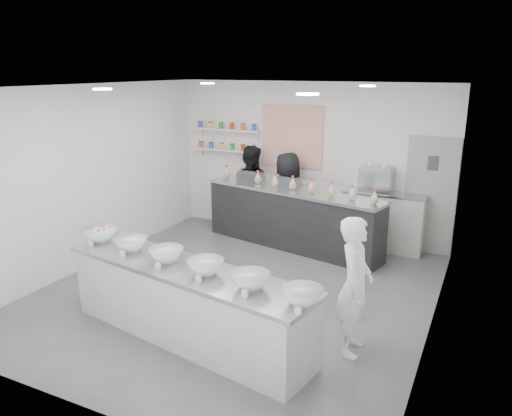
{
  "coord_description": "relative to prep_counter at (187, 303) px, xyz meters",
  "views": [
    {
      "loc": [
        3.25,
        -6.06,
        3.26
      ],
      "look_at": [
        0.12,
        0.4,
        1.22
      ],
      "focal_mm": 35.0,
      "sensor_mm": 36.0,
      "label": 1
    }
  ],
  "objects": [
    {
      "name": "floor",
      "position": [
        -0.07,
        1.44,
        -0.47
      ],
      "size": [
        6.0,
        6.0,
        0.0
      ],
      "primitive_type": "plane",
      "color": "#515156",
      "rests_on": "ground"
    },
    {
      "name": "ceiling",
      "position": [
        -0.07,
        1.44,
        2.53
      ],
      "size": [
        6.0,
        6.0,
        0.0
      ],
      "primitive_type": "plane",
      "rotation": [
        3.14,
        0.0,
        0.0
      ],
      "color": "white",
      "rests_on": "floor"
    },
    {
      "name": "back_wall",
      "position": [
        -0.07,
        4.44,
        1.03
      ],
      "size": [
        5.5,
        0.0,
        5.5
      ],
      "primitive_type": "plane",
      "rotation": [
        1.57,
        0.0,
        0.0
      ],
      "color": "white",
      "rests_on": "floor"
    },
    {
      "name": "left_wall",
      "position": [
        -2.82,
        1.44,
        1.03
      ],
      "size": [
        0.0,
        6.0,
        6.0
      ],
      "primitive_type": "plane",
      "rotation": [
        1.57,
        0.0,
        1.57
      ],
      "color": "white",
      "rests_on": "floor"
    },
    {
      "name": "right_wall",
      "position": [
        2.68,
        1.44,
        1.03
      ],
      "size": [
        0.0,
        6.0,
        6.0
      ],
      "primitive_type": "plane",
      "rotation": [
        1.57,
        0.0,
        -1.57
      ],
      "color": "white",
      "rests_on": "floor"
    },
    {
      "name": "back_door",
      "position": [
        2.23,
        4.41,
        0.58
      ],
      "size": [
        0.88,
        0.04,
        2.1
      ],
      "primitive_type": "cube",
      "color": "#969694",
      "rests_on": "floor"
    },
    {
      "name": "pattern_panel",
      "position": [
        -0.42,
        4.41,
        1.48
      ],
      "size": [
        1.25,
        0.03,
        1.2
      ],
      "primitive_type": "cube",
      "color": "#EE573E",
      "rests_on": "back_wall"
    },
    {
      "name": "jar_shelf_lower",
      "position": [
        -1.82,
        4.34,
        1.13
      ],
      "size": [
        1.45,
        0.22,
        0.04
      ],
      "primitive_type": "cube",
      "color": "silver",
      "rests_on": "back_wall"
    },
    {
      "name": "jar_shelf_upper",
      "position": [
        -1.82,
        4.34,
        1.55
      ],
      "size": [
        1.45,
        0.22,
        0.04
      ],
      "primitive_type": "cube",
      "color": "silver",
      "rests_on": "back_wall"
    },
    {
      "name": "preserve_jars",
      "position": [
        -1.82,
        4.32,
        1.41
      ],
      "size": [
        1.45,
        0.1,
        0.56
      ],
      "primitive_type": null,
      "color": "#DA4F2B",
      "rests_on": "jar_shelf_lower"
    },
    {
      "name": "downlight_0",
      "position": [
        -1.47,
        0.44,
        2.51
      ],
      "size": [
        0.24,
        0.24,
        0.02
      ],
      "primitive_type": "cylinder",
      "color": "white",
      "rests_on": "ceiling"
    },
    {
      "name": "downlight_1",
      "position": [
        1.33,
        0.44,
        2.51
      ],
      "size": [
        0.24,
        0.24,
        0.02
      ],
      "primitive_type": "cylinder",
      "color": "white",
      "rests_on": "ceiling"
    },
    {
      "name": "downlight_2",
      "position": [
        -1.47,
        3.04,
        2.51
      ],
      "size": [
        0.24,
        0.24,
        0.02
      ],
      "primitive_type": "cylinder",
      "color": "white",
      "rests_on": "ceiling"
    },
    {
      "name": "downlight_3",
      "position": [
        1.33,
        3.04,
        2.51
      ],
      "size": [
        0.24,
        0.24,
        0.02
      ],
      "primitive_type": "cylinder",
      "color": "white",
      "rests_on": "ceiling"
    },
    {
      "name": "prep_counter",
      "position": [
        0.0,
        0.0,
        0.0
      ],
      "size": [
        3.54,
        1.39,
        0.94
      ],
      "primitive_type": "cube",
      "rotation": [
        0.0,
        0.0,
        -0.18
      ],
      "color": "silver",
      "rests_on": "floor"
    },
    {
      "name": "back_bar",
      "position": [
        -0.07,
        3.61,
        0.08
      ],
      "size": [
        3.61,
        1.39,
        1.1
      ],
      "primitive_type": "cube",
      "rotation": [
        0.0,
        0.0,
        -0.21
      ],
      "color": "black",
      "rests_on": "floor"
    },
    {
      "name": "sneeze_guard",
      "position": [
        -0.13,
        3.31,
        0.78
      ],
      "size": [
        3.43,
        0.76,
        0.3
      ],
      "primitive_type": "cube",
      "rotation": [
        0.0,
        0.0,
        -0.21
      ],
      "color": "white",
      "rests_on": "back_bar"
    },
    {
      "name": "espresso_ledge",
      "position": [
        1.48,
        4.22,
        0.07
      ],
      "size": [
        1.45,
        0.46,
        1.07
      ],
      "primitive_type": "cube",
      "color": "silver",
      "rests_on": "floor"
    },
    {
      "name": "espresso_machine",
      "position": [
        1.31,
        4.22,
        0.82
      ],
      "size": [
        0.57,
        0.39,
        0.44
      ],
      "primitive_type": "cube",
      "color": "#93969E",
      "rests_on": "espresso_ledge"
    },
    {
      "name": "cup_stacks",
      "position": [
        1.25,
        4.22,
        0.78
      ],
      "size": [
        0.24,
        0.24,
        0.36
      ],
      "primitive_type": null,
      "color": "#B4AE86",
      "rests_on": "espresso_ledge"
    },
    {
      "name": "prep_bowls",
      "position": [
        -0.0,
        0.0,
        0.56
      ],
      "size": [
        3.72,
        1.18,
        0.17
      ],
      "primitive_type": null,
      "rotation": [
        0.0,
        0.0,
        -0.18
      ],
      "color": "white",
      "rests_on": "prep_counter"
    },
    {
      "name": "label_cards",
      "position": [
        0.1,
        -0.53,
        0.51
      ],
      "size": [
        3.31,
        0.04,
        0.07
      ],
      "primitive_type": null,
      "color": "white",
      "rests_on": "prep_counter"
    },
    {
      "name": "cookie_bags",
      "position": [
        -0.07,
        3.61,
        0.76
      ],
      "size": [
        3.29,
        0.84,
        0.26
      ],
      "primitive_type": null,
      "rotation": [
        0.0,
        0.0,
        -0.21
      ],
      "color": "#FF9DDC",
      "rests_on": "back_bar"
    },
    {
      "name": "woman_prep",
      "position": [
        1.91,
        0.6,
        0.36
      ],
      "size": [
        0.48,
        0.66,
        1.66
      ],
      "primitive_type": "imported",
      "rotation": [
        0.0,
        0.0,
        1.71
      ],
      "color": "white",
      "rests_on": "floor"
    },
    {
      "name": "staff_left",
      "position": [
        -1.15,
        4.04,
        0.42
      ],
      "size": [
        0.9,
        0.72,
        1.78
      ],
      "primitive_type": "imported",
      "rotation": [
        0.0,
        0.0,
        3.19
      ],
      "color": "black",
      "rests_on": "floor"
    },
    {
      "name": "staff_right",
      "position": [
        -0.34,
        4.04,
        0.38
      ],
      "size": [
        0.96,
        0.78,
        1.7
      ],
      "primitive_type": "imported",
      "rotation": [
        0.0,
        0.0,
        2.82
      ],
      "color": "black",
      "rests_on": "floor"
    }
  ]
}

